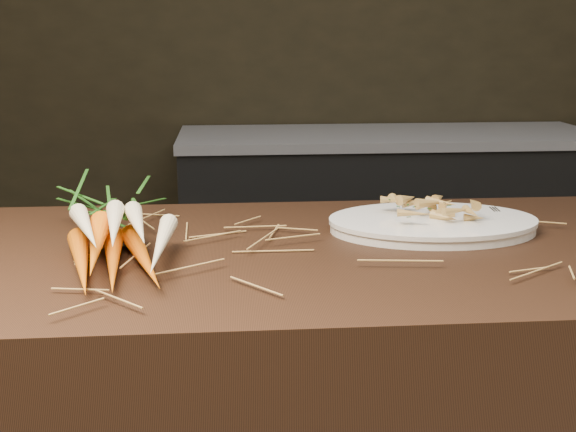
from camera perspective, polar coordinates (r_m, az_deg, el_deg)
The scene contains 6 objects.
back_counter at distance 3.26m, azimuth 7.78°, elevation -0.74°, with size 1.82×0.62×0.84m.
straw_bedding at distance 1.31m, azimuth 13.25°, elevation -1.81°, with size 1.40×0.60×0.02m, color #A8823F, non-canonical shape.
root_veg_bunch at distance 1.29m, azimuth -13.76°, elevation -0.23°, with size 0.25×0.55×0.10m.
serving_platter at distance 1.39m, azimuth 11.36°, elevation -0.75°, with size 0.39×0.26×0.02m, color white, non-canonical shape.
roasted_veg_heap at distance 1.38m, azimuth 11.42°, elevation 0.54°, with size 0.19×0.14×0.04m, color #AA7635, non-canonical shape.
serving_fork at distance 1.41m, azimuth 16.99°, elevation -0.35°, with size 0.01×0.15×0.00m, color silver.
Camera 1 is at (-0.40, -0.89, 1.27)m, focal length 45.00 mm.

